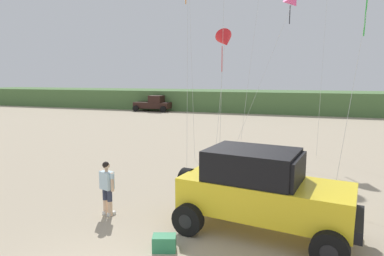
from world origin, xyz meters
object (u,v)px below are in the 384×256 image
person_watching (107,185)px  kite_black_sled (225,41)px  distant_pickup (154,104)px  kite_orange_streamer (293,2)px  jeep (262,190)px  cooler_box (164,243)px

person_watching → kite_black_sled: 10.61m
distant_pickup → kite_orange_streamer: kite_orange_streamer is taller
kite_orange_streamer → jeep: bearing=-89.9°
jeep → distant_pickup: jeep is taller
distant_pickup → kite_black_sled: bearing=-56.1°
kite_orange_streamer → person_watching: bearing=-110.0°
person_watching → cooler_box: size_ratio=2.98×
person_watching → kite_black_sled: kite_black_sled is taller
cooler_box → kite_orange_streamer: (2.06, 13.94, 8.28)m
kite_orange_streamer → kite_black_sled: bearing=-133.5°
person_watching → distant_pickup: bearing=112.8°
person_watching → cooler_box: (2.49, -1.43, -0.75)m
cooler_box → distant_pickup: distant_pickup is taller
cooler_box → distant_pickup: size_ratio=0.12×
cooler_box → jeep: bearing=21.4°
person_watching → distant_pickup: distant_pickup is taller
person_watching → jeep: bearing=3.9°
person_watching → kite_orange_streamer: bearing=70.0°
kite_black_sled → distant_pickup: bearing=123.9°
kite_black_sled → person_watching: bearing=-98.7°
kite_black_sled → kite_orange_streamer: 5.18m
distant_pickup → kite_black_sled: size_ratio=0.69×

